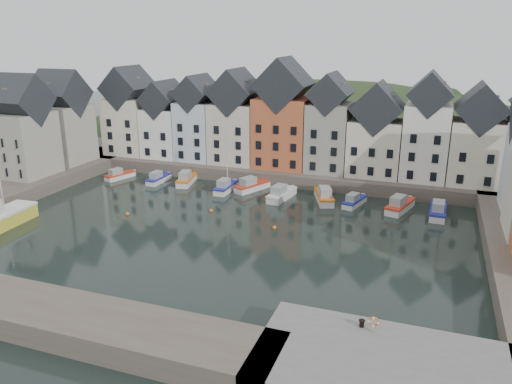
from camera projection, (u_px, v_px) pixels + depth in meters
The scene contains 20 objects.
ground at pixel (214, 237), 59.45m from camera, with size 260.00×260.00×0.00m, color black.
far_quay at pixel (286, 168), 86.05m from camera, with size 90.00×16.00×2.00m, color #52473F.
near_quay at pixel (385, 372), 34.09m from camera, with size 18.00×10.00×2.00m, color #60605E.
near_wall at pixel (0, 304), 42.65m from camera, with size 50.00×6.00×2.00m, color #52473F.
hillside at pixel (316, 221), 115.08m from camera, with size 153.60×70.40×64.00m.
far_terrace at pixel (302, 126), 80.84m from camera, with size 72.37×8.16×17.78m.
left_terrace at pixel (44, 126), 80.52m from camera, with size 7.65×17.00×15.69m.
mooring_buoys at pixel (203, 217), 65.48m from camera, with size 20.50×5.50×0.50m.
boat_a at pixel (119, 175), 83.26m from camera, with size 3.20×5.58×2.05m.
boat_b at pixel (158, 179), 81.23m from camera, with size 1.81×5.60×2.14m.
boat_c at pixel (187, 179), 80.52m from camera, with size 3.24×6.70×2.47m.
boat_d at pixel (226, 187), 76.48m from camera, with size 1.91×6.06×11.56m.
boat_e at pixel (251, 186), 77.03m from camera, with size 4.37×6.61×2.44m.
boat_f at pixel (281, 194), 72.87m from camera, with size 3.00×6.80×2.52m.
boat_g at pixel (324, 196), 71.89m from camera, with size 4.34×7.07×2.60m.
boat_h at pixel (354, 201), 70.20m from camera, with size 2.94×5.68×2.09m.
boat_i at pixel (400, 206), 68.01m from camera, with size 3.79×6.99×2.57m.
boat_j at pixel (438, 211), 66.02m from camera, with size 2.22×6.62×2.52m.
mooring_bollard at pixel (362, 323), 37.54m from camera, with size 0.48×0.48×0.56m.
life_ring_post at pixel (374, 322), 36.67m from camera, with size 0.80×0.17×1.30m.
Camera 1 is at (23.45, -50.07, 23.06)m, focal length 35.00 mm.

